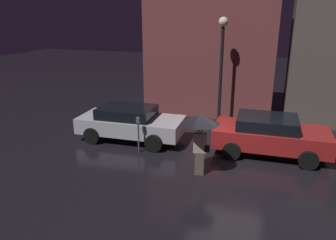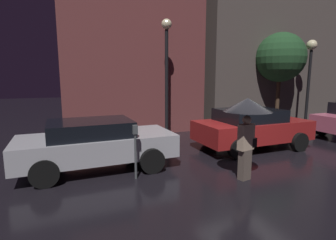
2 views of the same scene
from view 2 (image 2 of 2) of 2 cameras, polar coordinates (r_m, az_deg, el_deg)
The scene contains 10 objects.
ground_plane at distance 8.08m, azimuth 17.63°, elevation -9.27°, with size 60.00×60.00×0.00m, color black.
building_facade_left at distance 12.81m, azimuth -8.06°, elevation 12.68°, with size 6.27×3.00×6.59m.
building_facade_right at distance 16.51m, azimuth 20.43°, elevation 14.12°, with size 8.28×3.00×8.14m.
parked_car_silver at distance 7.49m, azimuth -15.39°, elevation -4.78°, with size 4.23×2.01×1.36m.
parked_car_red at distance 9.77m, azimuth 17.75°, elevation -1.54°, with size 4.08×2.06×1.41m.
pedestrian_with_umbrella at distance 6.54m, azimuth 16.87°, elevation 1.44°, with size 1.16×1.16×2.02m.
parking_meter at distance 6.51m, azimuth -7.11°, elevation -5.66°, with size 0.12×0.10×1.36m.
street_lamp_near at distance 10.75m, azimuth -0.31°, elevation 13.19°, with size 0.41×0.41×4.77m.
street_lamp_far at distance 15.01m, azimuth 28.57°, elevation 10.93°, with size 0.49×0.49×4.33m.
street_tree at distance 14.47m, azimuth 23.26°, elevation 12.35°, with size 2.42×2.42×4.70m.
Camera 2 is at (-4.86, -5.95, 2.51)m, focal length 28.00 mm.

